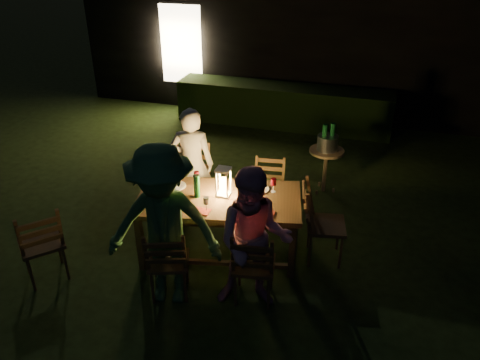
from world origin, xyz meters
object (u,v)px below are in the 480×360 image
(bottle_table, at_px, (197,186))
(dining_table, at_px, (219,203))
(chair_near_left, at_px, (169,273))
(person_opp_right, at_px, (254,241))
(chair_far_right, at_px, (267,203))
(chair_end, at_px, (323,236))
(bottle_bucket_b, at_px, (332,139))
(lantern, at_px, (223,184))
(chair_near_right, at_px, (254,277))
(person_house_side, at_px, (192,164))
(chair_spare, at_px, (45,256))
(ice_bucket, at_px, (328,143))
(side_table, at_px, (326,155))
(person_opp_left, at_px, (164,228))
(chair_far_left, at_px, (193,197))
(bottle_bucket_a, at_px, (324,140))

(bottle_table, bearing_deg, dining_table, 12.08)
(chair_near_left, bearing_deg, person_opp_right, -10.79)
(dining_table, height_order, chair_far_right, chair_far_right)
(chair_end, bearing_deg, dining_table, -88.50)
(dining_table, height_order, bottle_bucket_b, bottle_bucket_b)
(lantern, bearing_deg, chair_near_right, -51.98)
(person_house_side, distance_m, person_opp_right, 1.87)
(chair_near_left, relative_size, person_opp_right, 0.59)
(chair_far_right, distance_m, bottle_table, 1.29)
(chair_spare, distance_m, bottle_table, 1.86)
(chair_far_right, relative_size, ice_bucket, 2.98)
(chair_far_right, bearing_deg, dining_table, 59.49)
(side_table, relative_size, ice_bucket, 2.26)
(chair_near_left, distance_m, side_table, 3.04)
(chair_near_right, bearing_deg, person_opp_left, -173.45)
(chair_far_left, height_order, bottle_table, bottle_table)
(bottle_bucket_a, bearing_deg, ice_bucket, 38.66)
(chair_end, distance_m, bottle_bucket_b, 1.76)
(chair_end, bearing_deg, person_opp_right, -42.03)
(chair_far_right, bearing_deg, lantern, 60.24)
(chair_spare, distance_m, person_house_side, 2.09)
(chair_near_right, relative_size, bottle_bucket_b, 2.98)
(person_opp_right, relative_size, person_opp_left, 0.88)
(chair_end, relative_size, bottle_bucket_b, 3.20)
(chair_end, distance_m, chair_spare, 3.18)
(bottle_table, bearing_deg, lantern, 21.54)
(ice_bucket, bearing_deg, person_opp_left, -114.50)
(person_opp_left, relative_size, lantern, 5.12)
(person_house_side, distance_m, ice_bucket, 2.00)
(chair_far_right, bearing_deg, person_house_side, 2.21)
(dining_table, bearing_deg, chair_spare, -161.91)
(lantern, relative_size, ice_bucket, 1.17)
(chair_end, bearing_deg, bottle_bucket_b, 174.54)
(bottle_bucket_b, bearing_deg, bottle_table, -123.17)
(person_house_side, height_order, person_opp_left, person_opp_left)
(chair_spare, xyz_separation_m, person_opp_right, (2.33, 0.29, 0.49))
(chair_end, height_order, bottle_bucket_b, chair_end)
(ice_bucket, bearing_deg, person_house_side, -143.76)
(chair_near_right, relative_size, person_house_side, 0.61)
(chair_far_right, distance_m, chair_spare, 2.81)
(person_opp_left, height_order, ice_bucket, person_opp_left)
(chair_near_right, distance_m, chair_end, 1.10)
(person_opp_right, relative_size, bottle_table, 5.62)
(chair_far_right, distance_m, person_opp_right, 1.67)
(person_opp_left, xyz_separation_m, ice_bucket, (1.27, 2.79, -0.11))
(chair_far_right, distance_m, ice_bucket, 1.30)
(person_house_side, xyz_separation_m, person_opp_right, (1.22, -1.42, 0.01))
(chair_near_left, height_order, bottle_bucket_b, bottle_bucket_b)
(chair_near_left, distance_m, bottle_table, 1.02)
(chair_near_left, relative_size, person_opp_left, 0.52)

